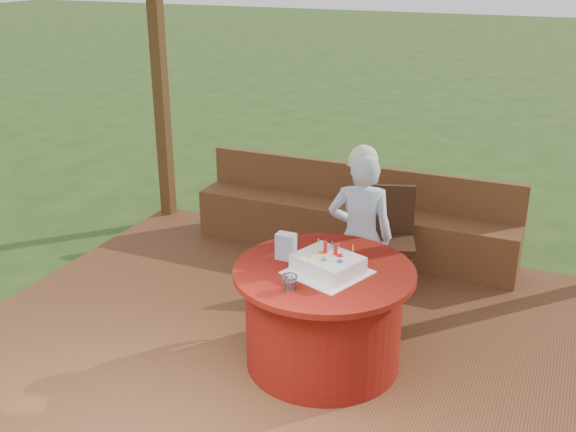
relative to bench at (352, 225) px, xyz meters
The scene contains 10 objects.
ground 1.76m from the bench, 90.00° to the right, with size 60.00×60.00×0.00m, color #294717.
deck 1.75m from the bench, 90.00° to the right, with size 4.50×4.00×0.12m, color brown.
pergola 2.65m from the bench, 90.00° to the right, with size 4.50×4.00×2.72m.
bench is the anchor object (origin of this frame).
table 1.87m from the bench, 77.15° to the right, with size 1.19×1.19×0.70m.
chair 0.71m from the bench, 44.13° to the right, with size 0.49×0.49×0.84m.
elderly_woman 1.28m from the bench, 69.01° to the right, with size 0.55×0.44×1.36m.
birthday_cake 1.99m from the bench, 76.28° to the right, with size 0.57×0.57×0.19m.
gift_bag 1.86m from the bench, 86.00° to the right, with size 0.13×0.08×0.18m, color #CB83B2.
drinking_glass 2.26m from the bench, 81.53° to the right, with size 0.10×0.10×0.10m, color white.
Camera 1 is at (1.80, -3.81, 2.74)m, focal length 42.00 mm.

